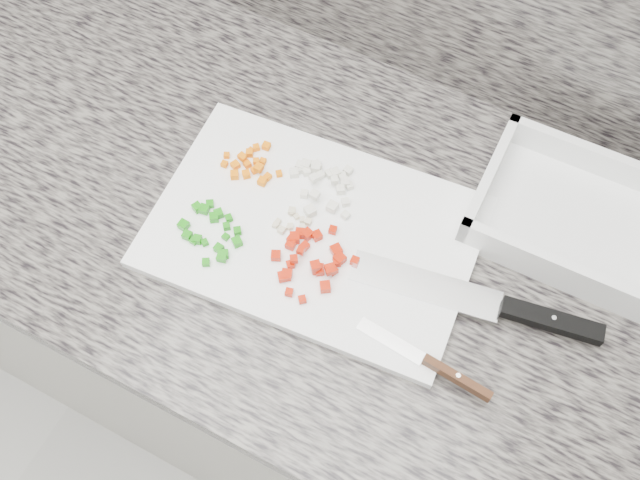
{
  "coord_description": "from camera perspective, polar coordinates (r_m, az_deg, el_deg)",
  "views": [
    {
      "loc": [
        0.32,
        1.01,
        1.75
      ],
      "look_at": [
        0.12,
        1.39,
        0.93
      ],
      "focal_mm": 40.0,
      "sensor_mm": 36.0,
      "label": 1
    }
  ],
  "objects": [
    {
      "name": "garlic_pile",
      "position": [
        0.95,
        -2.31,
        1.47
      ],
      "size": [
        0.05,
        0.04,
        0.01
      ],
      "color": "beige",
      "rests_on": "cutting_board"
    },
    {
      "name": "carrot_pile",
      "position": [
        1.0,
        -5.59,
        6.04
      ],
      "size": [
        0.09,
        0.08,
        0.02
      ],
      "color": "orange",
      "rests_on": "cutting_board"
    },
    {
      "name": "tray",
      "position": [
        1.01,
        19.98,
        1.49
      ],
      "size": [
        0.28,
        0.2,
        0.06
      ],
      "rotation": [
        0.0,
        0.0,
        0.01
      ],
      "color": "white",
      "rests_on": "countertop"
    },
    {
      "name": "countertop",
      "position": [
        1.02,
        -4.82,
        3.54
      ],
      "size": [
        3.96,
        0.64,
        0.04
      ],
      "primitive_type": "cube",
      "color": "#625E57",
      "rests_on": "cabinet"
    },
    {
      "name": "onion_pile",
      "position": [
        0.98,
        0.1,
        4.72
      ],
      "size": [
        0.11,
        0.1,
        0.02
      ],
      "color": "silver",
      "rests_on": "cutting_board"
    },
    {
      "name": "paring_knife",
      "position": [
        0.88,
        9.56,
        -10.09
      ],
      "size": [
        0.18,
        0.03,
        0.02
      ],
      "rotation": [
        0.0,
        0.0,
        -0.09
      ],
      "color": "silver",
      "rests_on": "cutting_board"
    },
    {
      "name": "cabinet",
      "position": [
        1.42,
        -3.47,
        -5.97
      ],
      "size": [
        3.92,
        0.62,
        0.86
      ],
      "primitive_type": "cube",
      "color": "beige",
      "rests_on": "ground"
    },
    {
      "name": "cutting_board",
      "position": [
        0.96,
        -0.51,
        0.66
      ],
      "size": [
        0.45,
        0.32,
        0.01
      ],
      "primitive_type": "cube",
      "rotation": [
        0.0,
        0.0,
        0.08
      ],
      "color": "white",
      "rests_on": "countertop"
    },
    {
      "name": "red_pepper_pile",
      "position": [
        0.92,
        -0.66,
        -1.42
      ],
      "size": [
        0.11,
        0.12,
        0.02
      ],
      "color": "#BA1902",
      "rests_on": "cutting_board"
    },
    {
      "name": "green_pepper_pile",
      "position": [
        0.96,
        -8.65,
        0.7
      ],
      "size": [
        0.09,
        0.09,
        0.01
      ],
      "color": "#15850C",
      "rests_on": "cutting_board"
    },
    {
      "name": "chef_knife",
      "position": [
        0.93,
        14.76,
        -5.31
      ],
      "size": [
        0.32,
        0.08,
        0.02
      ],
      "rotation": [
        0.0,
        0.0,
        0.16
      ],
      "color": "silver",
      "rests_on": "cutting_board"
    }
  ]
}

